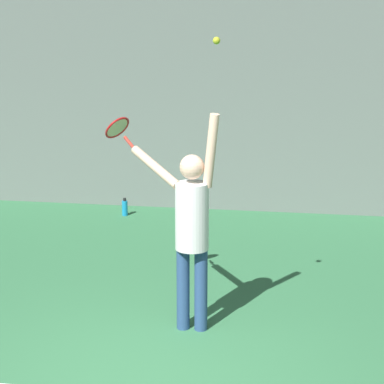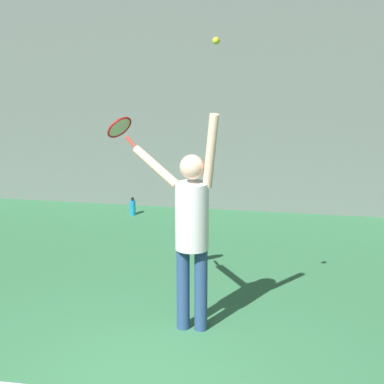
{
  "view_description": "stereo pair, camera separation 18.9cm",
  "coord_description": "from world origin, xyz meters",
  "px_view_note": "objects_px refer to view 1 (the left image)",
  "views": [
    {
      "loc": [
        1.26,
        -4.99,
        3.01
      ],
      "look_at": [
        0.23,
        1.38,
        1.42
      ],
      "focal_mm": 65.0,
      "sensor_mm": 36.0,
      "label": 1
    },
    {
      "loc": [
        1.45,
        -4.96,
        3.01
      ],
      "look_at": [
        0.23,
        1.38,
        1.42
      ],
      "focal_mm": 65.0,
      "sensor_mm": 36.0,
      "label": 2
    }
  ],
  "objects_px": {
    "tennis_ball": "(217,41)",
    "water_bottle": "(125,208)",
    "tennis_racket": "(118,129)",
    "tennis_player": "(191,223)"
  },
  "relations": [
    {
      "from": "tennis_ball",
      "to": "water_bottle",
      "type": "distance_m",
      "value": 5.3
    },
    {
      "from": "tennis_ball",
      "to": "water_bottle",
      "type": "bearing_deg",
      "value": 115.6
    },
    {
      "from": "tennis_racket",
      "to": "tennis_ball",
      "type": "distance_m",
      "value": 1.59
    },
    {
      "from": "tennis_racket",
      "to": "tennis_player",
      "type": "bearing_deg",
      "value": -32.12
    },
    {
      "from": "tennis_player",
      "to": "tennis_ball",
      "type": "xyz_separation_m",
      "value": [
        0.25,
        -0.14,
        1.74
      ]
    },
    {
      "from": "tennis_ball",
      "to": "water_bottle",
      "type": "height_order",
      "value": "tennis_ball"
    },
    {
      "from": "tennis_player",
      "to": "tennis_ball",
      "type": "relative_size",
      "value": 32.49
    },
    {
      "from": "tennis_racket",
      "to": "water_bottle",
      "type": "relative_size",
      "value": 1.39
    },
    {
      "from": "tennis_player",
      "to": "tennis_racket",
      "type": "distance_m",
      "value": 1.3
    },
    {
      "from": "tennis_player",
      "to": "tennis_racket",
      "type": "height_order",
      "value": "tennis_player"
    }
  ]
}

